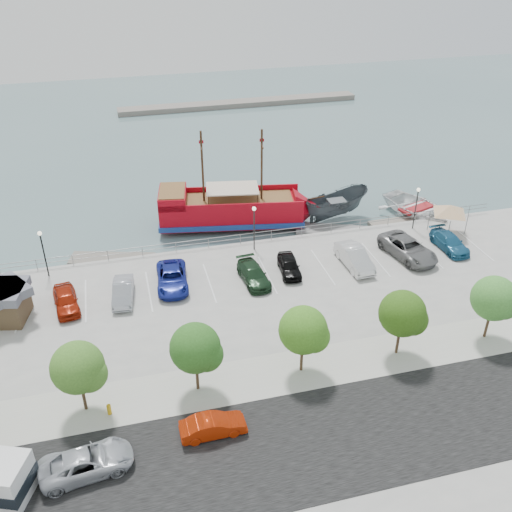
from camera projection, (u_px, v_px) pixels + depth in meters
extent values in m
plane|color=slate|center=(274.00, 297.00, 47.35)|extent=(160.00, 160.00, 0.00)
cube|color=black|center=(349.00, 434.00, 33.54)|extent=(100.00, 8.00, 0.04)
cube|color=#ADACA0|center=(315.00, 367.00, 38.52)|extent=(100.00, 4.00, 0.05)
cylinder|color=gray|center=(251.00, 233.00, 52.83)|extent=(50.00, 0.06, 0.06)
cylinder|color=gray|center=(251.00, 237.00, 53.03)|extent=(50.00, 0.06, 0.06)
cube|color=gray|center=(240.00, 103.00, 95.00)|extent=(40.00, 3.00, 0.80)
cube|color=#A50513|center=(231.00, 211.00, 57.48)|extent=(14.66, 6.78, 2.29)
cube|color=navy|center=(231.00, 217.00, 57.87)|extent=(14.97, 7.09, 0.53)
cone|color=#A50513|center=(307.00, 208.00, 58.03)|extent=(3.51, 4.66, 4.23)
cube|color=#A50513|center=(173.00, 197.00, 56.18)|extent=(3.37, 4.80, 1.23)
cube|color=brown|center=(172.00, 191.00, 55.84)|extent=(3.13, 4.42, 0.11)
cube|color=brown|center=(235.00, 200.00, 56.90)|extent=(11.97, 5.80, 0.13)
cube|color=#A50513|center=(230.00, 189.00, 58.55)|extent=(13.93, 2.61, 0.62)
cube|color=#A50513|center=(232.00, 207.00, 54.93)|extent=(13.93, 2.61, 0.62)
cylinder|color=#382111|center=(262.00, 166.00, 55.26)|extent=(0.25, 0.25, 7.23)
cylinder|color=#382111|center=(202.00, 167.00, 54.86)|extent=(0.25, 0.25, 7.23)
cylinder|color=#382111|center=(262.00, 144.00, 54.12)|extent=(0.58, 2.63, 0.12)
cylinder|color=#382111|center=(201.00, 145.00, 53.72)|extent=(0.58, 2.63, 0.12)
cube|color=beige|center=(232.00, 188.00, 56.23)|extent=(5.62, 4.19, 0.11)
cylinder|color=#382111|center=(314.00, 198.00, 57.53)|extent=(2.19, 0.52, 0.52)
imported|color=#3F464B|center=(336.00, 207.00, 58.70)|extent=(7.99, 4.69, 2.91)
imported|color=white|center=(417.00, 210.00, 59.58)|extent=(8.05, 9.50, 1.67)
cube|color=slate|center=(112.00, 260.00, 52.12)|extent=(7.92, 4.22, 0.44)
cube|color=gray|center=(335.00, 231.00, 56.85)|extent=(8.00, 5.00, 0.44)
cube|color=gray|center=(402.00, 223.00, 58.45)|extent=(6.97, 2.17, 0.40)
cube|color=#4E3C27|center=(5.00, 307.00, 42.66)|extent=(3.58, 3.58, 2.20)
cube|color=#5A5B68|center=(1.00, 292.00, 41.97)|extent=(4.05, 4.05, 0.70)
cylinder|color=slate|center=(429.00, 221.00, 54.84)|extent=(0.08, 0.08, 2.08)
cylinder|color=slate|center=(446.00, 214.00, 55.97)|extent=(0.08, 0.08, 2.08)
cylinder|color=slate|center=(449.00, 231.00, 53.05)|extent=(0.08, 0.08, 2.08)
cylinder|color=slate|center=(466.00, 224.00, 54.19)|extent=(0.08, 0.08, 2.08)
pyramid|color=beige|center=(451.00, 205.00, 53.57)|extent=(5.01, 5.01, 0.85)
imported|color=#A7ABB2|center=(87.00, 462.00, 30.99)|extent=(5.32, 2.98, 1.40)
imported|color=#B22607|center=(213.00, 426.00, 33.28)|extent=(3.92, 1.42, 1.29)
cylinder|color=#C99711|center=(109.00, 410.00, 34.75)|extent=(0.26, 0.26, 0.65)
sphere|color=#C99711|center=(109.00, 406.00, 34.58)|extent=(0.28, 0.28, 0.28)
cylinder|color=black|center=(45.00, 256.00, 47.31)|extent=(0.12, 0.12, 4.00)
sphere|color=#FFF2CC|center=(40.00, 233.00, 46.24)|extent=(0.36, 0.36, 0.36)
cylinder|color=black|center=(254.00, 230.00, 51.21)|extent=(0.12, 0.12, 4.00)
sphere|color=#FFF2CC|center=(254.00, 209.00, 50.13)|extent=(0.36, 0.36, 0.36)
cylinder|color=black|center=(415.00, 210.00, 54.68)|extent=(0.12, 0.12, 4.00)
sphere|color=#FFF2CC|center=(419.00, 190.00, 53.60)|extent=(0.36, 0.36, 0.36)
cylinder|color=#473321|center=(84.00, 396.00, 34.72)|extent=(0.20, 0.20, 2.20)
sphere|color=#3A6521|center=(78.00, 367.00, 33.54)|extent=(3.20, 3.20, 3.20)
sphere|color=#3A6521|center=(89.00, 374.00, 33.62)|extent=(2.20, 2.20, 2.20)
cylinder|color=#473321|center=(197.00, 376.00, 36.23)|extent=(0.20, 0.20, 2.20)
sphere|color=#26541A|center=(195.00, 348.00, 35.05)|extent=(3.20, 3.20, 3.20)
sphere|color=#26541A|center=(206.00, 354.00, 35.14)|extent=(2.20, 2.20, 2.20)
cylinder|color=#473321|center=(302.00, 357.00, 37.75)|extent=(0.20, 0.20, 2.20)
sphere|color=#396C1B|center=(303.00, 330.00, 36.57)|extent=(3.20, 3.20, 3.20)
sphere|color=#396C1B|center=(313.00, 336.00, 36.66)|extent=(2.20, 2.20, 2.20)
cylinder|color=#473321|center=(398.00, 340.00, 39.27)|extent=(0.20, 0.20, 2.20)
sphere|color=#2B4F12|center=(402.00, 313.00, 38.09)|extent=(3.20, 3.20, 3.20)
sphere|color=#2B4F12|center=(412.00, 320.00, 38.17)|extent=(2.20, 2.20, 2.20)
cylinder|color=#473321|center=(487.00, 325.00, 40.78)|extent=(0.20, 0.20, 2.20)
sphere|color=#3B772D|center=(494.00, 298.00, 39.60)|extent=(3.20, 3.20, 3.20)
sphere|color=#3B772D|center=(503.00, 304.00, 39.69)|extent=(2.20, 2.20, 2.20)
imported|color=#991E09|center=(66.00, 300.00, 44.01)|extent=(2.37, 4.56, 1.48)
imported|color=#9B9EA7|center=(123.00, 292.00, 45.06)|extent=(1.98, 4.46, 1.42)
imported|color=navy|center=(172.00, 278.00, 46.67)|extent=(2.89, 5.54, 1.49)
imported|color=#18331D|center=(254.00, 274.00, 47.28)|extent=(2.30, 4.83, 1.36)
imported|color=black|center=(289.00, 266.00, 48.45)|extent=(2.07, 4.21, 1.38)
imported|color=silver|center=(355.00, 258.00, 49.31)|extent=(2.02, 5.13, 1.66)
imported|color=slate|center=(408.00, 248.00, 50.66)|extent=(3.96, 6.48, 1.68)
imported|color=#1E5C82|center=(450.00, 242.00, 51.92)|extent=(2.11, 4.80, 1.37)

